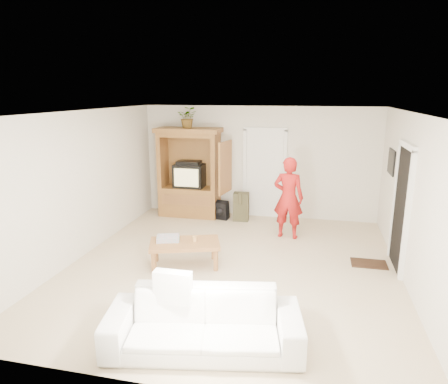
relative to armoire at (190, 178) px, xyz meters
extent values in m
plane|color=tan|center=(1.58, -2.66, -0.91)|extent=(6.00, 6.00, 0.00)
plane|color=white|center=(1.58, -2.66, 1.69)|extent=(6.00, 6.00, 0.00)
plane|color=silver|center=(1.58, 0.34, 0.39)|extent=(5.50, 0.00, 5.50)
plane|color=silver|center=(1.58, -5.66, 0.39)|extent=(5.50, 0.00, 5.50)
plane|color=silver|center=(-1.17, -2.66, 0.39)|extent=(0.00, 6.00, 6.00)
plane|color=silver|center=(4.33, -2.66, 0.39)|extent=(0.00, 6.00, 6.00)
cube|color=brown|center=(-0.02, -0.01, -0.56)|extent=(1.40, 0.60, 0.70)
cube|color=brown|center=(-0.67, -0.01, 0.39)|extent=(0.10, 0.60, 1.20)
cube|color=brown|center=(0.63, -0.01, 0.39)|extent=(0.10, 0.60, 1.20)
cube|color=brown|center=(-0.02, 0.26, 0.39)|extent=(1.40, 0.06, 1.20)
cube|color=brown|center=(-0.02, -0.01, 1.04)|extent=(1.40, 0.60, 0.10)
cube|color=brown|center=(-0.02, -0.01, 1.14)|extent=(1.52, 0.68, 0.10)
cube|color=brown|center=(0.96, -0.48, 0.39)|extent=(0.16, 0.67, 1.15)
cube|color=black|center=(-0.02, 0.02, 0.07)|extent=(0.70, 0.52, 0.55)
cube|color=tan|center=(-0.02, -0.25, 0.07)|extent=(0.58, 0.02, 0.42)
cube|color=black|center=(-0.02, -0.01, 0.38)|extent=(0.55, 0.35, 0.08)
cube|color=olive|center=(-0.02, -0.30, -0.46)|extent=(1.19, 0.03, 0.25)
cube|color=white|center=(1.73, 0.31, 0.11)|extent=(0.85, 0.05, 2.04)
cube|color=black|center=(4.30, -2.06, 0.11)|extent=(0.05, 0.90, 2.04)
cube|color=black|center=(4.31, -0.76, 0.69)|extent=(0.03, 0.60, 0.48)
cube|color=#382316|center=(3.88, -2.06, -0.90)|extent=(0.60, 0.40, 0.02)
imported|color=#4C7238|center=(-0.02, -0.03, 1.43)|extent=(0.48, 0.43, 0.48)
imported|color=#A71716|center=(2.39, -1.02, -0.07)|extent=(0.66, 0.48, 1.67)
imported|color=white|center=(1.71, -4.94, -0.58)|extent=(2.36, 1.27, 0.65)
cube|color=olive|center=(0.78, -2.83, -0.50)|extent=(1.31, 0.97, 0.06)
cube|color=olive|center=(0.37, -3.23, -0.72)|extent=(0.08, 0.08, 0.37)
cube|color=olive|center=(0.22, -2.76, -0.72)|extent=(0.08, 0.08, 0.37)
cube|color=olive|center=(1.34, -2.90, -0.72)|extent=(0.08, 0.08, 0.37)
cube|color=olive|center=(1.19, -2.44, -0.72)|extent=(0.08, 0.08, 0.37)
cube|color=#F35168|center=(0.48, -2.83, -0.43)|extent=(0.45, 0.38, 0.08)
cylinder|color=tan|center=(0.94, -2.78, -0.42)|extent=(0.08, 0.08, 0.10)
camera|label=1|loc=(2.85, -8.88, 2.00)|focal=32.00mm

